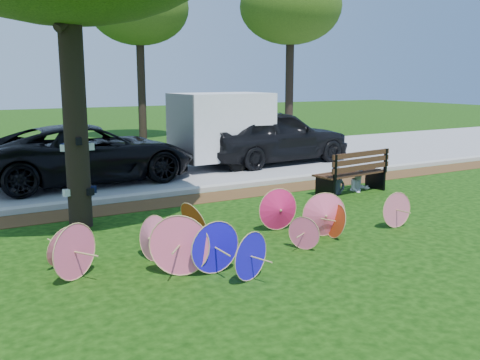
# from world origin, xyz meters

# --- Properties ---
(ground) EXTENTS (90.00, 90.00, 0.00)m
(ground) POSITION_xyz_m (0.00, 0.00, 0.00)
(ground) COLOR black
(ground) RESTS_ON ground
(mulch_strip) EXTENTS (90.00, 1.00, 0.01)m
(mulch_strip) POSITION_xyz_m (0.00, 4.50, 0.01)
(mulch_strip) COLOR #472D16
(mulch_strip) RESTS_ON ground
(curb) EXTENTS (90.00, 0.30, 0.12)m
(curb) POSITION_xyz_m (0.00, 5.20, 0.06)
(curb) COLOR #B7B5AD
(curb) RESTS_ON ground
(street) EXTENTS (90.00, 8.00, 0.01)m
(street) POSITION_xyz_m (0.00, 9.35, 0.01)
(street) COLOR gray
(street) RESTS_ON ground
(parasol_pile) EXTENTS (6.68, 2.79, 0.90)m
(parasol_pile) POSITION_xyz_m (-0.50, 0.61, 0.38)
(parasol_pile) COLOR #FF5A86
(parasol_pile) RESTS_ON ground
(black_van) EXTENTS (5.77, 2.81, 1.58)m
(black_van) POSITION_xyz_m (-0.89, 7.78, 0.79)
(black_van) COLOR black
(black_van) RESTS_ON ground
(dark_pickup) EXTENTS (5.39, 2.41, 1.80)m
(dark_pickup) POSITION_xyz_m (5.29, 8.13, 0.90)
(dark_pickup) COLOR black
(dark_pickup) RESTS_ON ground
(cargo_trailer) EXTENTS (2.99, 1.97, 2.64)m
(cargo_trailer) POSITION_xyz_m (3.39, 8.20, 1.32)
(cargo_trailer) COLOR white
(cargo_trailer) RESTS_ON ground
(park_bench) EXTENTS (2.09, 0.99, 1.05)m
(park_bench) POSITION_xyz_m (4.35, 3.27, 0.53)
(park_bench) COLOR black
(park_bench) RESTS_ON ground
(person_left) EXTENTS (0.51, 0.37, 1.31)m
(person_left) POSITION_xyz_m (4.00, 3.32, 0.66)
(person_left) COLOR #383E4C
(person_left) RESTS_ON ground
(person_right) EXTENTS (0.66, 0.57, 1.17)m
(person_right) POSITION_xyz_m (4.70, 3.32, 0.59)
(person_right) COLOR silver
(person_right) RESTS_ON ground
(bg_trees) EXTENTS (22.49, 8.09, 7.40)m
(bg_trees) POSITION_xyz_m (1.47, 15.11, 5.77)
(bg_trees) COLOR black
(bg_trees) RESTS_ON ground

